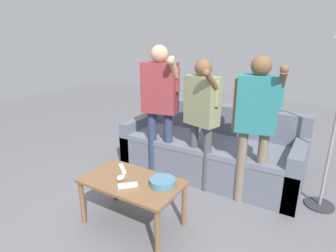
{
  "coord_description": "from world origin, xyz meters",
  "views": [
    {
      "loc": [
        1.32,
        -1.65,
        1.66
      ],
      "look_at": [
        0.05,
        0.48,
        0.84
      ],
      "focal_mm": 29.64,
      "sensor_mm": 36.0,
      "label": 1
    }
  ],
  "objects_px": {
    "player_right": "(256,115)",
    "game_remote_wand_near": "(128,185)",
    "game_remote_nunchuk": "(121,177)",
    "player_left": "(160,98)",
    "game_remote_wand_far": "(122,169)",
    "couch": "(210,151)",
    "snack_bowl": "(162,182)",
    "player_center": "(202,111)",
    "coffee_table": "(132,187)"
  },
  "relations": [
    {
      "from": "couch",
      "to": "game_remote_wand_far",
      "type": "bearing_deg",
      "value": -108.04
    },
    {
      "from": "player_center",
      "to": "game_remote_wand_near",
      "type": "relative_size",
      "value": 10.16
    },
    {
      "from": "player_center",
      "to": "game_remote_wand_far",
      "type": "height_order",
      "value": "player_center"
    },
    {
      "from": "couch",
      "to": "snack_bowl",
      "type": "bearing_deg",
      "value": -86.36
    },
    {
      "from": "couch",
      "to": "player_left",
      "type": "xyz_separation_m",
      "value": [
        -0.47,
        -0.4,
        0.69
      ]
    },
    {
      "from": "couch",
      "to": "coffee_table",
      "type": "height_order",
      "value": "couch"
    },
    {
      "from": "coffee_table",
      "to": "player_center",
      "type": "relative_size",
      "value": 0.61
    },
    {
      "from": "couch",
      "to": "snack_bowl",
      "type": "xyz_separation_m",
      "value": [
        0.08,
        -1.24,
        0.19
      ]
    },
    {
      "from": "game_remote_nunchuk",
      "to": "player_right",
      "type": "distance_m",
      "value": 1.37
    },
    {
      "from": "couch",
      "to": "coffee_table",
      "type": "distance_m",
      "value": 1.32
    },
    {
      "from": "couch",
      "to": "snack_bowl",
      "type": "distance_m",
      "value": 1.25
    },
    {
      "from": "snack_bowl",
      "to": "game_remote_nunchuk",
      "type": "bearing_deg",
      "value": -162.88
    },
    {
      "from": "couch",
      "to": "player_left",
      "type": "relative_size",
      "value": 1.37
    },
    {
      "from": "couch",
      "to": "game_remote_nunchuk",
      "type": "xyz_separation_m",
      "value": [
        -0.28,
        -1.35,
        0.18
      ]
    },
    {
      "from": "coffee_table",
      "to": "game_remote_wand_far",
      "type": "distance_m",
      "value": 0.24
    },
    {
      "from": "couch",
      "to": "game_remote_wand_far",
      "type": "xyz_separation_m",
      "value": [
        -0.39,
        -1.2,
        0.17
      ]
    },
    {
      "from": "player_right",
      "to": "game_remote_nunchuk",
      "type": "bearing_deg",
      "value": -133.42
    },
    {
      "from": "game_remote_nunchuk",
      "to": "couch",
      "type": "bearing_deg",
      "value": 78.29
    },
    {
      "from": "player_left",
      "to": "player_center",
      "type": "bearing_deg",
      "value": 1.32
    },
    {
      "from": "couch",
      "to": "game_remote_wand_near",
      "type": "height_order",
      "value": "couch"
    },
    {
      "from": "game_remote_nunchuk",
      "to": "player_left",
      "type": "xyz_separation_m",
      "value": [
        -0.19,
        0.94,
        0.5
      ]
    },
    {
      "from": "game_remote_wand_far",
      "to": "couch",
      "type": "bearing_deg",
      "value": 71.96
    },
    {
      "from": "couch",
      "to": "game_remote_nunchuk",
      "type": "relative_size",
      "value": 24.23
    },
    {
      "from": "player_center",
      "to": "game_remote_wand_far",
      "type": "xyz_separation_m",
      "value": [
        -0.43,
        -0.8,
        -0.44
      ]
    },
    {
      "from": "game_remote_wand_far",
      "to": "player_center",
      "type": "bearing_deg",
      "value": 61.9
    },
    {
      "from": "snack_bowl",
      "to": "coffee_table",
      "type": "bearing_deg",
      "value": -165.74
    },
    {
      "from": "player_right",
      "to": "game_remote_wand_far",
      "type": "height_order",
      "value": "player_right"
    },
    {
      "from": "player_center",
      "to": "game_remote_wand_far",
      "type": "relative_size",
      "value": 9.61
    },
    {
      "from": "player_right",
      "to": "couch",
      "type": "bearing_deg",
      "value": 145.62
    },
    {
      "from": "player_right",
      "to": "game_remote_wand_near",
      "type": "height_order",
      "value": "player_right"
    },
    {
      "from": "player_right",
      "to": "player_center",
      "type": "bearing_deg",
      "value": 177.98
    },
    {
      "from": "coffee_table",
      "to": "player_left",
      "type": "xyz_separation_m",
      "value": [
        -0.28,
        0.9,
        0.59
      ]
    },
    {
      "from": "player_left",
      "to": "game_remote_wand_near",
      "type": "relative_size",
      "value": 11.05
    },
    {
      "from": "coffee_table",
      "to": "player_center",
      "type": "height_order",
      "value": "player_center"
    },
    {
      "from": "snack_bowl",
      "to": "player_left",
      "type": "bearing_deg",
      "value": 123.56
    },
    {
      "from": "player_left",
      "to": "player_right",
      "type": "distance_m",
      "value": 1.08
    },
    {
      "from": "player_right",
      "to": "coffee_table",
      "type": "bearing_deg",
      "value": -131.82
    },
    {
      "from": "coffee_table",
      "to": "player_right",
      "type": "distance_m",
      "value": 1.32
    },
    {
      "from": "couch",
      "to": "game_remote_nunchuk",
      "type": "distance_m",
      "value": 1.39
    },
    {
      "from": "game_remote_wand_near",
      "to": "player_right",
      "type": "bearing_deg",
      "value": 52.62
    },
    {
      "from": "player_left",
      "to": "game_remote_wand_near",
      "type": "height_order",
      "value": "player_left"
    },
    {
      "from": "game_remote_nunchuk",
      "to": "game_remote_wand_near",
      "type": "distance_m",
      "value": 0.14
    },
    {
      "from": "snack_bowl",
      "to": "game_remote_wand_far",
      "type": "xyz_separation_m",
      "value": [
        -0.47,
        0.04,
        -0.01
      ]
    },
    {
      "from": "game_remote_nunchuk",
      "to": "player_center",
      "type": "relative_size",
      "value": 0.06
    },
    {
      "from": "coffee_table",
      "to": "couch",
      "type": "bearing_deg",
      "value": 81.54
    },
    {
      "from": "snack_bowl",
      "to": "game_remote_wand_near",
      "type": "bearing_deg",
      "value": -143.77
    },
    {
      "from": "player_left",
      "to": "game_remote_wand_far",
      "type": "height_order",
      "value": "player_left"
    },
    {
      "from": "coffee_table",
      "to": "player_center",
      "type": "distance_m",
      "value": 1.07
    },
    {
      "from": "game_remote_wand_far",
      "to": "player_right",
      "type": "bearing_deg",
      "value": 38.28
    },
    {
      "from": "couch",
      "to": "game_remote_wand_near",
      "type": "distance_m",
      "value": 1.43
    }
  ]
}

